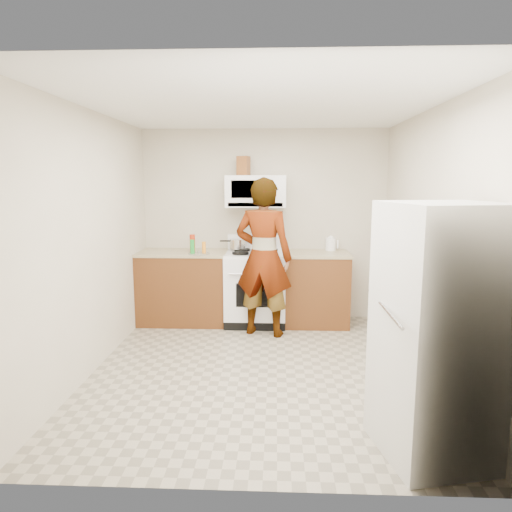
# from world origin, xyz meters

# --- Properties ---
(floor) EXTENTS (3.60, 3.60, 0.00)m
(floor) POSITION_xyz_m (0.00, 0.00, 0.00)
(floor) COLOR gray
(floor) RESTS_ON ground
(back_wall) EXTENTS (3.20, 0.02, 2.50)m
(back_wall) POSITION_xyz_m (0.00, 1.79, 1.25)
(back_wall) COLOR beige
(back_wall) RESTS_ON floor
(right_wall) EXTENTS (0.02, 3.60, 2.50)m
(right_wall) POSITION_xyz_m (1.59, 0.00, 1.25)
(right_wall) COLOR beige
(right_wall) RESTS_ON floor
(cabinet_left) EXTENTS (1.12, 0.62, 0.90)m
(cabinet_left) POSITION_xyz_m (-1.04, 1.49, 0.45)
(cabinet_left) COLOR #552814
(cabinet_left) RESTS_ON floor
(counter_left) EXTENTS (1.14, 0.64, 0.03)m
(counter_left) POSITION_xyz_m (-1.04, 1.49, 0.92)
(counter_left) COLOR tan
(counter_left) RESTS_ON cabinet_left
(cabinet_right) EXTENTS (0.80, 0.62, 0.90)m
(cabinet_right) POSITION_xyz_m (0.68, 1.49, 0.45)
(cabinet_right) COLOR #552814
(cabinet_right) RESTS_ON floor
(counter_right) EXTENTS (0.82, 0.64, 0.03)m
(counter_right) POSITION_xyz_m (0.68, 1.49, 0.92)
(counter_right) COLOR tan
(counter_right) RESTS_ON cabinet_right
(gas_range) EXTENTS (0.76, 0.65, 1.13)m
(gas_range) POSITION_xyz_m (-0.10, 1.48, 0.49)
(gas_range) COLOR white
(gas_range) RESTS_ON floor
(microwave) EXTENTS (0.76, 0.38, 0.40)m
(microwave) POSITION_xyz_m (-0.10, 1.61, 1.70)
(microwave) COLOR white
(microwave) RESTS_ON back_wall
(person) EXTENTS (0.78, 0.61, 1.88)m
(person) POSITION_xyz_m (0.02, 1.05, 0.94)
(person) COLOR tan
(person) RESTS_ON floor
(fridge) EXTENTS (0.83, 0.83, 1.70)m
(fridge) POSITION_xyz_m (1.24, -1.34, 0.85)
(fridge) COLOR beige
(fridge) RESTS_ON floor
(kettle) EXTENTS (0.14, 0.14, 0.16)m
(kettle) POSITION_xyz_m (0.88, 1.68, 1.02)
(kettle) COLOR white
(kettle) RESTS_ON counter_right
(jug) EXTENTS (0.18, 0.18, 0.24)m
(jug) POSITION_xyz_m (-0.26, 1.63, 2.02)
(jug) COLOR brown
(jug) RESTS_ON microwave
(saucepan) EXTENTS (0.29, 0.29, 0.12)m
(saucepan) POSITION_xyz_m (-0.34, 1.65, 1.01)
(saucepan) COLOR silver
(saucepan) RESTS_ON gas_range
(tray) EXTENTS (0.28, 0.22, 0.05)m
(tray) POSITION_xyz_m (-0.03, 1.43, 0.96)
(tray) COLOR white
(tray) RESTS_ON gas_range
(bottle_spray) EXTENTS (0.09, 0.09, 0.23)m
(bottle_spray) POSITION_xyz_m (-0.90, 1.42, 1.05)
(bottle_spray) COLOR #B3290D
(bottle_spray) RESTS_ON counter_left
(bottle_hot_sauce) EXTENTS (0.06, 0.06, 0.15)m
(bottle_hot_sauce) POSITION_xyz_m (-0.74, 1.35, 1.01)
(bottle_hot_sauce) COLOR orange
(bottle_hot_sauce) RESTS_ON counter_left
(bottle_green_cap) EXTENTS (0.06, 0.06, 0.18)m
(bottle_green_cap) POSITION_xyz_m (-0.87, 1.29, 1.02)
(bottle_green_cap) COLOR #1A8F29
(bottle_green_cap) RESTS_ON counter_left
(pot_lid) EXTENTS (0.34, 0.34, 0.01)m
(pot_lid) POSITION_xyz_m (-0.79, 1.28, 0.94)
(pot_lid) COLOR silver
(pot_lid) RESTS_ON counter_left
(broom) EXTENTS (0.19, 0.19, 1.14)m
(broom) POSITION_xyz_m (1.59, 0.75, 0.58)
(broom) COLOR silver
(broom) RESTS_ON floor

